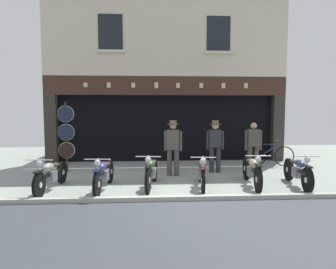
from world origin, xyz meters
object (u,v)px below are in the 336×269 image
(motorcycle_far_left, at_px, (51,174))
(leaning_bicycle, at_px, (270,155))
(motorcycle_center_left, at_px, (151,171))
(motorcycle_center, at_px, (202,172))
(salesman_left, at_px, (173,145))
(shopkeeper_center, at_px, (215,143))
(motorcycle_right, at_px, (298,171))
(salesman_right, at_px, (253,145))
(tyre_sign_pole, at_px, (66,133))
(advert_board_near, at_px, (214,118))
(motorcycle_left, at_px, (104,174))
(motorcycle_center_right, at_px, (252,170))

(motorcycle_far_left, bearing_deg, leaning_bicycle, -152.02)
(motorcycle_far_left, relative_size, leaning_bicycle, 1.16)
(motorcycle_center_left, xyz_separation_m, motorcycle_center, (1.33, -0.08, -0.01))
(salesman_left, relative_size, shopkeeper_center, 1.01)
(motorcycle_right, distance_m, leaning_bicycle, 2.98)
(motorcycle_center, distance_m, motorcycle_right, 2.57)
(motorcycle_far_left, xyz_separation_m, salesman_right, (5.90, 1.91, 0.48))
(motorcycle_center_left, xyz_separation_m, shopkeeper_center, (2.07, 1.73, 0.52))
(shopkeeper_center, xyz_separation_m, leaning_bicycle, (2.27, 1.04, -0.57))
(salesman_left, bearing_deg, tyre_sign_pole, -1.78)
(motorcycle_far_left, relative_size, shopkeeper_center, 1.20)
(advert_board_near, bearing_deg, shopkeeper_center, -101.02)
(motorcycle_right, xyz_separation_m, salesman_right, (-0.55, 1.94, 0.47))
(motorcycle_left, xyz_separation_m, advert_board_near, (3.75, 4.31, 1.27))
(advert_board_near, relative_size, leaning_bicycle, 0.52)
(motorcycle_left, relative_size, tyre_sign_pole, 0.91)
(salesman_right, height_order, advert_board_near, advert_board_near)
(shopkeeper_center, relative_size, advert_board_near, 1.86)
(motorcycle_left, height_order, motorcycle_center_right, motorcycle_center_right)
(motorcycle_right, bearing_deg, salesman_right, -68.37)
(motorcycle_center_right, xyz_separation_m, leaning_bicycle, (1.65, 2.80, -0.05))
(motorcycle_right, height_order, shopkeeper_center, shopkeeper_center)
(motorcycle_right, distance_m, salesman_right, 2.07)
(motorcycle_center, bearing_deg, shopkeeper_center, -105.74)
(motorcycle_far_left, xyz_separation_m, motorcycle_center_right, (5.24, 0.11, 0.02))
(motorcycle_center_left, xyz_separation_m, leaning_bicycle, (4.35, 2.77, -0.05))
(motorcycle_center_left, bearing_deg, advert_board_near, -113.64)
(salesman_left, distance_m, tyre_sign_pole, 3.55)
(motorcycle_center_left, height_order, motorcycle_center, motorcycle_center_left)
(motorcycle_center_left, relative_size, salesman_right, 1.24)
(motorcycle_center_left, bearing_deg, shopkeeper_center, -132.17)
(shopkeeper_center, relative_size, leaning_bicycle, 0.97)
(leaning_bicycle, bearing_deg, motorcycle_right, 175.03)
(motorcycle_far_left, distance_m, motorcycle_center, 3.88)
(motorcycle_far_left, distance_m, motorcycle_right, 6.44)
(motorcycle_left, distance_m, motorcycle_center_right, 3.91)
(shopkeeper_center, bearing_deg, advert_board_near, -95.23)
(motorcycle_center, xyz_separation_m, leaning_bicycle, (3.02, 2.85, -0.03))
(tyre_sign_pole, bearing_deg, salesman_right, -3.76)
(motorcycle_center_left, height_order, leaning_bicycle, leaning_bicycle)
(motorcycle_right, relative_size, salesman_right, 1.21)
(motorcycle_far_left, relative_size, motorcycle_center_right, 0.96)
(motorcycle_far_left, bearing_deg, advert_board_near, -134.98)
(motorcycle_right, bearing_deg, motorcycle_left, 6.11)
(motorcycle_left, xyz_separation_m, motorcycle_center_left, (1.21, 0.19, 0.01))
(motorcycle_right, distance_m, salesman_left, 3.59)
(shopkeeper_center, bearing_deg, motorcycle_right, 139.51)
(motorcycle_left, distance_m, advert_board_near, 5.85)
(motorcycle_right, xyz_separation_m, advert_board_near, (-1.35, 4.29, 1.27))
(motorcycle_right, xyz_separation_m, salesman_left, (-3.21, 1.51, 0.53))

